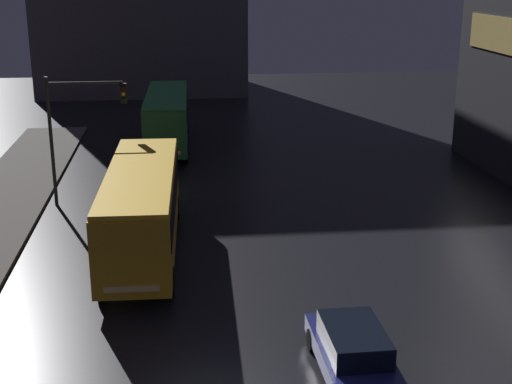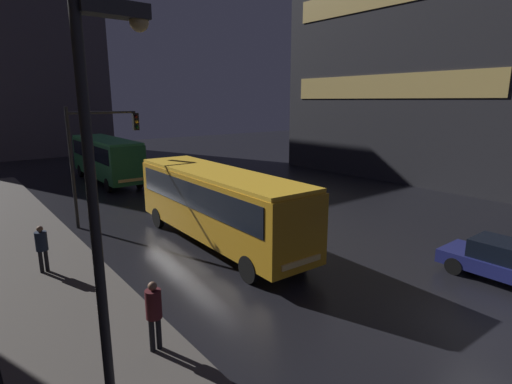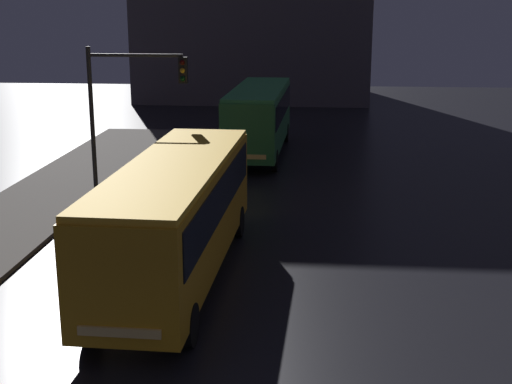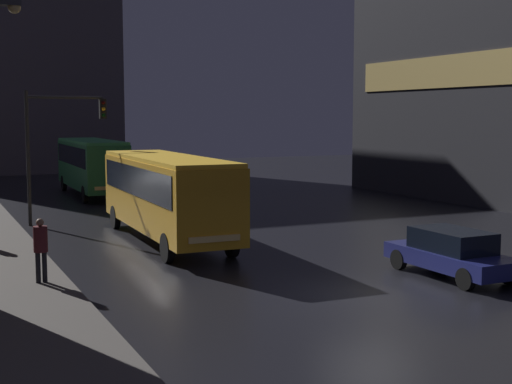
{
  "view_description": "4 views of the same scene",
  "coord_description": "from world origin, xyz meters",
  "px_view_note": "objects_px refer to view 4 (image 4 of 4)",
  "views": [
    {
      "loc": [
        -0.73,
        -15.37,
        10.47
      ],
      "look_at": [
        2.12,
        10.14,
        2.49
      ],
      "focal_mm": 50.0,
      "sensor_mm": 36.0,
      "label": 1
    },
    {
      "loc": [
        -11.36,
        -3.59,
        6.28
      ],
      "look_at": [
        1.69,
        12.92,
        1.44
      ],
      "focal_mm": 28.0,
      "sensor_mm": 36.0,
      "label": 2
    },
    {
      "loc": [
        1.58,
        -7.66,
        7.4
      ],
      "look_at": [
        -0.16,
        12.22,
        2.15
      ],
      "focal_mm": 50.0,
      "sensor_mm": 36.0,
      "label": 3
    },
    {
      "loc": [
        -10.74,
        -15.65,
        4.89
      ],
      "look_at": [
        1.26,
        9.87,
        1.86
      ],
      "focal_mm": 50.0,
      "sensor_mm": 36.0,
      "label": 4
    }
  ],
  "objects_px": {
    "bus_far": "(91,161)",
    "car_taxi": "(452,252)",
    "traffic_light_main": "(57,133)",
    "bus_near": "(166,189)",
    "pedestrian_near": "(41,244)"
  },
  "relations": [
    {
      "from": "pedestrian_near",
      "to": "traffic_light_main",
      "type": "height_order",
      "value": "traffic_light_main"
    },
    {
      "from": "bus_near",
      "to": "bus_far",
      "type": "bearing_deg",
      "value": -91.15
    },
    {
      "from": "bus_near",
      "to": "pedestrian_near",
      "type": "xyz_separation_m",
      "value": [
        -5.6,
        -5.72,
        -0.79
      ]
    },
    {
      "from": "bus_far",
      "to": "car_taxi",
      "type": "xyz_separation_m",
      "value": [
        5.11,
        -26.76,
        -1.36
      ]
    },
    {
      "from": "bus_far",
      "to": "traffic_light_main",
      "type": "height_order",
      "value": "traffic_light_main"
    },
    {
      "from": "bus_near",
      "to": "car_taxi",
      "type": "distance_m",
      "value": 11.33
    },
    {
      "from": "bus_far",
      "to": "pedestrian_near",
      "type": "xyz_separation_m",
      "value": [
        -6.43,
        -22.92,
        -0.84
      ]
    },
    {
      "from": "car_taxi",
      "to": "pedestrian_near",
      "type": "distance_m",
      "value": 12.17
    },
    {
      "from": "car_taxi",
      "to": "traffic_light_main",
      "type": "bearing_deg",
      "value": -61.33
    },
    {
      "from": "bus_near",
      "to": "car_taxi",
      "type": "height_order",
      "value": "bus_near"
    },
    {
      "from": "bus_far",
      "to": "car_taxi",
      "type": "bearing_deg",
      "value": 102.09
    },
    {
      "from": "bus_near",
      "to": "bus_far",
      "type": "distance_m",
      "value": 17.22
    },
    {
      "from": "car_taxi",
      "to": "traffic_light_main",
      "type": "xyz_separation_m",
      "value": [
        -8.96,
        15.94,
        3.35
      ]
    },
    {
      "from": "bus_far",
      "to": "car_taxi",
      "type": "relative_size",
      "value": 2.31
    },
    {
      "from": "bus_far",
      "to": "traffic_light_main",
      "type": "distance_m",
      "value": 11.67
    }
  ]
}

